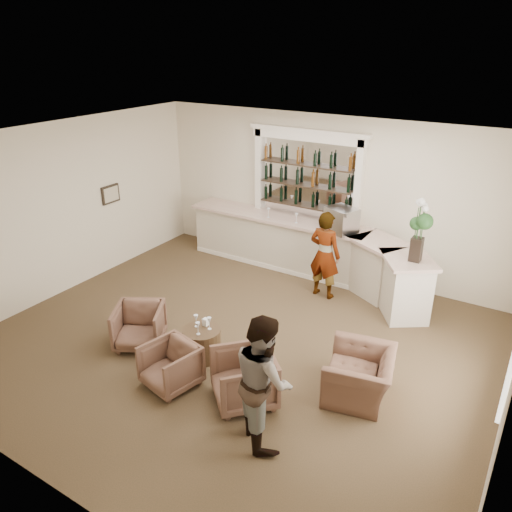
{
  "coord_description": "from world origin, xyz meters",
  "views": [
    {
      "loc": [
        3.97,
        -5.79,
        4.69
      ],
      "look_at": [
        -0.18,
        0.9,
        1.22
      ],
      "focal_mm": 35.0,
      "sensor_mm": 36.0,
      "label": 1
    }
  ],
  "objects": [
    {
      "name": "ground",
      "position": [
        0.0,
        0.0,
        0.0
      ],
      "size": [
        8.0,
        8.0,
        0.0
      ],
      "primitive_type": "plane",
      "color": "brown",
      "rests_on": "ground"
    },
    {
      "name": "room_shell",
      "position": [
        0.16,
        0.71,
        2.34
      ],
      "size": [
        8.04,
        7.02,
        3.32
      ],
      "color": "beige",
      "rests_on": "ground"
    },
    {
      "name": "bar_counter",
      "position": [
        -0.16,
        3.0,
        0.57
      ],
      "size": [
        5.72,
        1.8,
        1.14
      ],
      "color": "beige",
      "rests_on": "ground"
    },
    {
      "name": "back_bar_alcove",
      "position": [
        -0.5,
        3.41,
        2.03
      ],
      "size": [
        2.64,
        0.25,
        3.0
      ],
      "color": "white",
      "rests_on": "ground"
    },
    {
      "name": "cocktail_table",
      "position": [
        -0.26,
        -0.58,
        0.25
      ],
      "size": [
        0.6,
        0.6,
        0.5
      ],
      "primitive_type": "cylinder",
      "color": "#46331E",
      "rests_on": "ground"
    },
    {
      "name": "sommelier",
      "position": [
        0.49,
        2.32,
        0.87
      ],
      "size": [
        0.66,
        0.46,
        1.74
      ],
      "primitive_type": "imported",
      "rotation": [
        0.0,
        0.0,
        3.06
      ],
      "color": "gray",
      "rests_on": "ground"
    },
    {
      "name": "guest",
      "position": [
        1.45,
        -1.55,
        0.88
      ],
      "size": [
        1.08,
        1.07,
        1.75
      ],
      "primitive_type": "imported",
      "rotation": [
        0.0,
        0.0,
        2.4
      ],
      "color": "gray",
      "rests_on": "ground"
    },
    {
      "name": "armchair_left",
      "position": [
        -1.34,
        -0.85,
        0.35
      ],
      "size": [
        1.04,
        1.05,
        0.71
      ],
      "primitive_type": "imported",
      "rotation": [
        0.0,
        0.0,
        0.52
      ],
      "color": "brown",
      "rests_on": "ground"
    },
    {
      "name": "armchair_center",
      "position": [
        -0.21,
        -1.39,
        0.33
      ],
      "size": [
        0.85,
        0.87,
        0.67
      ],
      "primitive_type": "imported",
      "rotation": [
        0.0,
        0.0,
        -0.22
      ],
      "color": "brown",
      "rests_on": "ground"
    },
    {
      "name": "armchair_right",
      "position": [
        0.87,
        -1.12,
        0.38
      ],
      "size": [
        1.16,
        1.16,
        0.76
      ],
      "primitive_type": "imported",
      "rotation": [
        0.0,
        0.0,
        -0.76
      ],
      "color": "brown",
      "rests_on": "ground"
    },
    {
      "name": "armchair_far",
      "position": [
        2.18,
        -0.15,
        0.34
      ],
      "size": [
        1.11,
        1.21,
        0.67
      ],
      "primitive_type": "imported",
      "rotation": [
        0.0,
        0.0,
        -1.35
      ],
      "color": "brown",
      "rests_on": "ground"
    },
    {
      "name": "espresso_machine",
      "position": [
        0.52,
        2.97,
        1.38
      ],
      "size": [
        0.7,
        0.65,
        0.49
      ],
      "primitive_type": "cube",
      "rotation": [
        0.0,
        0.0,
        -0.41
      ],
      "color": "#AFAEB3",
      "rests_on": "bar_counter"
    },
    {
      "name": "flower_vase",
      "position": [
        2.16,
        2.33,
        1.77
      ],
      "size": [
        0.3,
        0.3,
        1.12
      ],
      "color": "black",
      "rests_on": "bar_counter"
    },
    {
      "name": "wine_glass_bar_left",
      "position": [
        -0.46,
        2.95,
        1.25
      ],
      "size": [
        0.07,
        0.07,
        0.21
      ],
      "primitive_type": null,
      "color": "white",
      "rests_on": "bar_counter"
    },
    {
      "name": "wine_glass_bar_right",
      "position": [
        -1.13,
        2.94,
        1.25
      ],
      "size": [
        0.07,
        0.07,
        0.21
      ],
      "primitive_type": null,
      "color": "white",
      "rests_on": "bar_counter"
    },
    {
      "name": "wine_glass_tbl_a",
      "position": [
        -0.38,
        -0.55,
        0.6
      ],
      "size": [
        0.07,
        0.07,
        0.21
      ],
      "primitive_type": null,
      "color": "white",
      "rests_on": "cocktail_table"
    },
    {
      "name": "wine_glass_tbl_b",
      "position": [
        -0.16,
        -0.5,
        0.6
      ],
      "size": [
        0.07,
        0.07,
        0.21
      ],
      "primitive_type": null,
      "color": "white",
      "rests_on": "cocktail_table"
    },
    {
      "name": "wine_glass_tbl_c",
      "position": [
        -0.22,
        -0.71,
        0.6
      ],
      "size": [
        0.07,
        0.07,
        0.21
      ],
      "primitive_type": null,
      "color": "white",
      "rests_on": "cocktail_table"
    },
    {
      "name": "napkin_holder",
      "position": [
        -0.28,
        -0.44,
        0.56
      ],
      "size": [
        0.08,
        0.08,
        0.12
      ],
      "primitive_type": "cube",
      "color": "white",
      "rests_on": "cocktail_table"
    }
  ]
}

